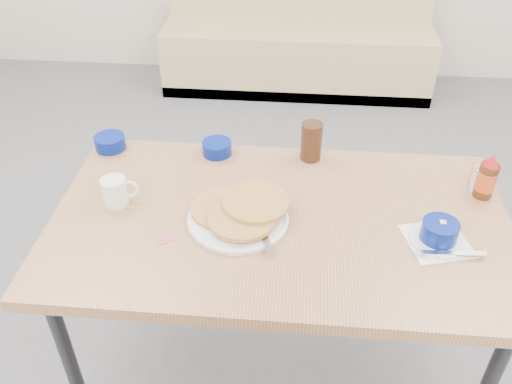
# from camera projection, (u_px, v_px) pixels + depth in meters

# --- Properties ---
(booth_bench) EXTENTS (1.90, 0.56, 1.22)m
(booth_bench) POSITION_uv_depth(u_px,v_px,m) (298.00, 38.00, 3.91)
(booth_bench) COLOR tan
(booth_bench) RESTS_ON ground
(dining_table) EXTENTS (1.40, 0.80, 0.76)m
(dining_table) POSITION_uv_depth(u_px,v_px,m) (280.00, 233.00, 1.69)
(dining_table) COLOR #AF7A51
(dining_table) RESTS_ON ground
(pancake_plate) EXTENTS (0.31, 0.31, 0.05)m
(pancake_plate) POSITION_uv_depth(u_px,v_px,m) (239.00, 214.00, 1.63)
(pancake_plate) COLOR white
(pancake_plate) RESTS_ON dining_table
(coffee_mug) EXTENTS (0.11, 0.08, 0.09)m
(coffee_mug) POSITION_uv_depth(u_px,v_px,m) (116.00, 191.00, 1.69)
(coffee_mug) COLOR white
(coffee_mug) RESTS_ON dining_table
(grits_setting) EXTENTS (0.23, 0.21, 0.07)m
(grits_setting) POSITION_uv_depth(u_px,v_px,m) (439.00, 234.00, 1.55)
(grits_setting) COLOR white
(grits_setting) RESTS_ON dining_table
(creamer_bowl) EXTENTS (0.11, 0.11, 0.05)m
(creamer_bowl) POSITION_uv_depth(u_px,v_px,m) (110.00, 143.00, 1.96)
(creamer_bowl) COLOR navy
(creamer_bowl) RESTS_ON dining_table
(butter_bowl) EXTENTS (0.10, 0.10, 0.05)m
(butter_bowl) POSITION_uv_depth(u_px,v_px,m) (217.00, 148.00, 1.93)
(butter_bowl) COLOR navy
(butter_bowl) RESTS_ON dining_table
(amber_tumbler) EXTENTS (0.09, 0.09, 0.14)m
(amber_tumbler) POSITION_uv_depth(u_px,v_px,m) (311.00, 141.00, 1.88)
(amber_tumbler) COLOR #351E10
(amber_tumbler) RESTS_ON dining_table
(condiment_caddy) EXTENTS (0.10, 0.08, 0.10)m
(condiment_caddy) POSITION_uv_depth(u_px,v_px,m) (481.00, 180.00, 1.75)
(condiment_caddy) COLOR silver
(condiment_caddy) RESTS_ON dining_table
(syrup_bottle) EXTENTS (0.06, 0.06, 0.16)m
(syrup_bottle) POSITION_uv_depth(u_px,v_px,m) (487.00, 178.00, 1.70)
(syrup_bottle) COLOR #47230F
(syrup_bottle) RESTS_ON dining_table
(sugar_wrapper) EXTENTS (0.05, 0.05, 0.00)m
(sugar_wrapper) POSITION_uv_depth(u_px,v_px,m) (166.00, 240.00, 1.57)
(sugar_wrapper) COLOR #CD445E
(sugar_wrapper) RESTS_ON dining_table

